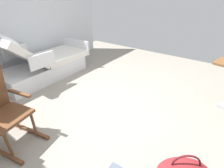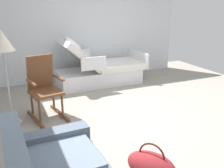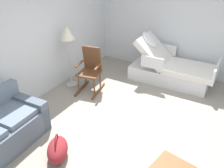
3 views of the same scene
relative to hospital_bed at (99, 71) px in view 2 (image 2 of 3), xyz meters
name	(u,v)px [view 2 (image 2 of 3)]	position (x,y,z in m)	size (l,w,h in m)	color
ground_plane	(143,117)	(-2.07, -0.01, -0.32)	(6.72, 6.72, 0.00)	gray
side_wall	(89,24)	(0.67, -0.01, 1.03)	(0.10, 4.84, 2.70)	silver
hospital_bed	(99,71)	(0.00, 0.00, 0.00)	(1.06, 2.08, 1.21)	silver
rocking_chair	(44,88)	(-1.36, 1.49, 0.18)	(0.84, 0.62, 1.05)	brown
floor_lamp	(3,48)	(-1.44, 2.03, 0.91)	(0.34, 0.34, 1.48)	#B2B5BA
duffel_bag	(151,165)	(-3.44, 0.70, -0.17)	(0.64, 0.58, 0.43)	maroon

